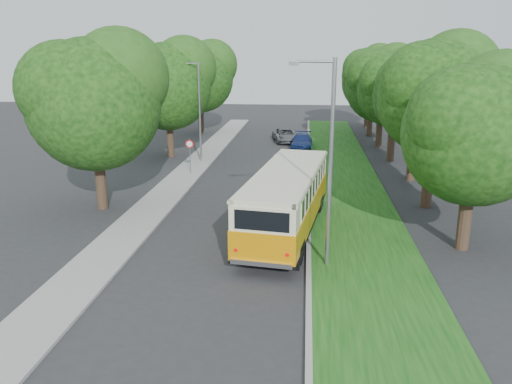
# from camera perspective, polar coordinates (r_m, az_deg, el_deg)

# --- Properties ---
(ground) EXTENTS (120.00, 120.00, 0.00)m
(ground) POSITION_cam_1_polar(r_m,az_deg,el_deg) (22.62, -3.17, -5.49)
(ground) COLOR #2B2B2D
(ground) RESTS_ON ground
(curb) EXTENTS (0.20, 70.00, 0.15)m
(curb) POSITION_cam_1_polar(r_m,az_deg,el_deg) (27.06, 6.03, -1.78)
(curb) COLOR gray
(curb) RESTS_ON ground
(grass_verge) EXTENTS (4.50, 70.00, 0.13)m
(grass_verge) POSITION_cam_1_polar(r_m,az_deg,el_deg) (27.19, 10.99, -1.93)
(grass_verge) COLOR #134713
(grass_verge) RESTS_ON ground
(sidewalk) EXTENTS (2.20, 70.00, 0.12)m
(sidewalk) POSITION_cam_1_polar(r_m,az_deg,el_deg) (28.27, -11.26, -1.27)
(sidewalk) COLOR gray
(sidewalk) RESTS_ON ground
(treeline) EXTENTS (24.27, 41.91, 9.46)m
(treeline) POSITION_cam_1_polar(r_m,az_deg,el_deg) (38.87, 5.59, 12.35)
(treeline) COLOR #332319
(treeline) RESTS_ON ground
(lamppost_near) EXTENTS (1.71, 0.16, 8.00)m
(lamppost_near) POSITION_cam_1_polar(r_m,az_deg,el_deg) (18.73, 8.27, 3.83)
(lamppost_near) COLOR gray
(lamppost_near) RESTS_ON ground
(lamppost_far) EXTENTS (1.71, 0.16, 7.50)m
(lamppost_far) POSITION_cam_1_polar(r_m,az_deg,el_deg) (37.91, -6.62, 9.48)
(lamppost_far) COLOR gray
(lamppost_far) RESTS_ON ground
(warning_sign) EXTENTS (0.56, 0.10, 2.50)m
(warning_sign) POSITION_cam_1_polar(r_m,az_deg,el_deg) (34.34, -7.58, 4.74)
(warning_sign) COLOR gray
(warning_sign) RESTS_ON ground
(vintage_bus) EXTENTS (4.06, 10.59, 3.07)m
(vintage_bus) POSITION_cam_1_polar(r_m,az_deg,el_deg) (22.98, 3.51, -1.11)
(vintage_bus) COLOR orange
(vintage_bus) RESTS_ON ground
(car_silver) EXTENTS (2.17, 4.02, 1.30)m
(car_silver) POSITION_cam_1_polar(r_m,az_deg,el_deg) (33.91, 5.04, 2.85)
(car_silver) COLOR #B1B1B6
(car_silver) RESTS_ON ground
(car_white) EXTENTS (2.53, 4.02, 1.25)m
(car_white) POSITION_cam_1_polar(r_m,az_deg,el_deg) (35.30, 3.86, 3.35)
(car_white) COLOR white
(car_white) RESTS_ON ground
(car_blue) EXTENTS (1.89, 4.38, 1.26)m
(car_blue) POSITION_cam_1_polar(r_m,az_deg,el_deg) (43.98, 5.26, 5.79)
(car_blue) COLOR navy
(car_blue) RESTS_ON ground
(car_grey) EXTENTS (2.84, 4.68, 1.21)m
(car_grey) POSITION_cam_1_polar(r_m,az_deg,el_deg) (47.18, 3.36, 6.48)
(car_grey) COLOR slate
(car_grey) RESTS_ON ground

